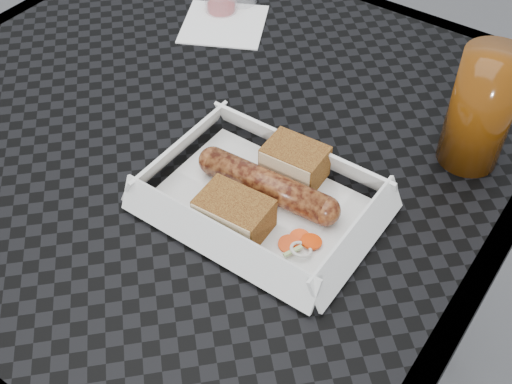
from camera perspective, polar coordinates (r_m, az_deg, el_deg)
patio_table at (r=0.87m, az=-5.17°, el=2.70°), size 0.80×0.80×0.74m
food_tray at (r=0.70m, az=0.47°, el=-1.09°), size 0.22×0.15×0.00m
bratwurst at (r=0.70m, az=0.99°, el=0.64°), size 0.18×0.04×0.03m
bread_near at (r=0.72m, az=3.47°, el=2.65°), size 0.07×0.05×0.04m
bread_far at (r=0.67m, az=-1.95°, el=-1.92°), size 0.08×0.05×0.04m
veg_garnish at (r=0.66m, az=3.66°, el=-4.86°), size 0.03×0.03×0.00m
napkin at (r=0.99m, az=-2.88°, el=14.69°), size 0.16×0.16×0.00m
condiment_cup_sauce at (r=1.02m, az=-3.13°, el=16.49°), size 0.05×0.05×0.03m
drink_glass at (r=0.75m, az=19.38°, el=6.90°), size 0.07×0.07×0.14m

